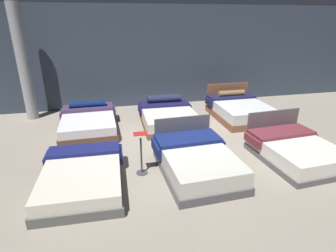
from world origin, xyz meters
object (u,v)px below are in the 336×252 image
(bed_2, at_px, (295,150))
(bed_4, at_px, (168,117))
(price_sign, at_px, (141,159))
(bed_0, at_px, (82,177))
(bed_3, at_px, (89,122))
(bed_5, at_px, (240,110))
(bed_1, at_px, (196,161))
(support_pillar, at_px, (23,64))

(bed_2, height_order, bed_4, bed_2)
(bed_4, xyz_separation_m, price_sign, (-1.20, -2.67, 0.10))
(bed_0, xyz_separation_m, bed_3, (0.01, 2.99, 0.03))
(bed_0, height_order, bed_3, bed_3)
(bed_5, bearing_deg, bed_1, -130.52)
(bed_0, distance_m, bed_5, 5.58)
(bed_4, bearing_deg, price_sign, -112.71)
(bed_5, xyz_separation_m, price_sign, (-3.58, -2.69, 0.07))
(bed_0, bearing_deg, bed_5, 33.66)
(bed_1, relative_size, support_pillar, 0.61)
(bed_2, bearing_deg, support_pillar, 142.51)
(price_sign, xyz_separation_m, support_pillar, (-2.98, 4.20, 1.40))
(bed_1, distance_m, price_sign, 1.15)
(bed_1, bearing_deg, price_sign, 167.80)
(bed_3, bearing_deg, bed_0, -91.53)
(bed_1, xyz_separation_m, bed_4, (0.07, 2.87, -0.02))
(bed_0, bearing_deg, bed_4, 52.82)
(bed_4, height_order, price_sign, price_sign)
(bed_1, distance_m, bed_4, 2.87)
(bed_3, xyz_separation_m, price_sign, (1.16, -2.76, 0.11))
(bed_0, relative_size, bed_2, 1.03)
(bed_2, height_order, support_pillar, support_pillar)
(bed_2, height_order, bed_5, bed_5)
(bed_0, xyz_separation_m, bed_5, (4.76, 2.92, 0.06))
(bed_0, bearing_deg, bed_1, 2.84)
(bed_5, distance_m, price_sign, 4.48)
(bed_3, bearing_deg, price_sign, -68.42)
(bed_5, xyz_separation_m, support_pillar, (-6.56, 1.51, 1.48))
(bed_0, relative_size, price_sign, 2.29)
(bed_0, distance_m, price_sign, 1.21)
(bed_4, height_order, support_pillar, support_pillar)
(support_pillar, bearing_deg, bed_3, -38.43)
(support_pillar, bearing_deg, bed_0, -67.88)
(bed_3, distance_m, price_sign, 3.00)
(bed_0, xyz_separation_m, bed_2, (4.68, 0.03, 0.03))
(bed_2, distance_m, price_sign, 3.51)
(price_sign, distance_m, support_pillar, 5.34)
(price_sign, bearing_deg, support_pillar, 125.33)
(bed_3, bearing_deg, support_pillar, 140.32)
(bed_4, relative_size, price_sign, 2.31)
(bed_5, bearing_deg, price_sign, -143.29)
(bed_0, distance_m, bed_3, 2.99)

